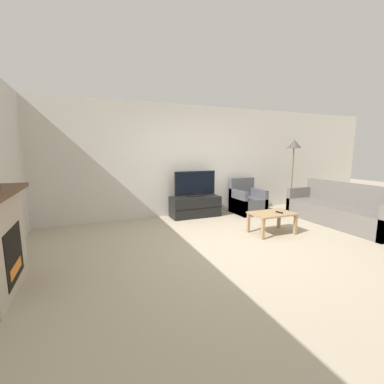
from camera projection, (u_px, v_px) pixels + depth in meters
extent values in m
plane|color=tan|center=(233.00, 244.00, 4.46)|extent=(24.00, 24.00, 0.00)
cube|color=beige|center=(185.00, 161.00, 6.36)|extent=(12.00, 0.06, 2.70)
cube|color=black|center=(14.00, 254.00, 2.93)|extent=(0.01, 0.69, 0.62)
cube|color=orange|center=(16.00, 268.00, 2.96)|extent=(0.01, 0.48, 0.12)
cube|color=black|center=(195.00, 206.00, 6.29)|extent=(1.20, 0.50, 0.50)
cube|color=black|center=(199.00, 209.00, 6.06)|extent=(1.18, 0.01, 0.01)
cube|color=black|center=(195.00, 196.00, 6.25)|extent=(0.37, 0.18, 0.04)
cube|color=black|center=(195.00, 183.00, 6.20)|extent=(1.05, 0.03, 0.58)
cube|color=black|center=(195.00, 183.00, 6.19)|extent=(0.96, 0.01, 0.52)
cube|color=#4C4C51|center=(248.00, 206.00, 6.63)|extent=(0.70, 0.76, 0.40)
cube|color=#4C4C51|center=(242.00, 187.00, 6.84)|extent=(0.70, 0.14, 0.49)
cube|color=#4C4C51|center=(238.00, 202.00, 6.50)|extent=(0.10, 0.76, 0.62)
cube|color=#4C4C51|center=(257.00, 200.00, 6.73)|extent=(0.10, 0.76, 0.62)
cube|color=#A37F56|center=(272.00, 213.00, 4.96)|extent=(0.84, 0.54, 0.03)
cube|color=#A37F56|center=(263.00, 229.00, 4.64)|extent=(0.05, 0.05, 0.39)
cube|color=#A37F56|center=(295.00, 225.00, 4.93)|extent=(0.05, 0.05, 0.39)
cube|color=#A37F56|center=(248.00, 223.00, 5.06)|extent=(0.05, 0.05, 0.39)
cube|color=#A37F56|center=(279.00, 219.00, 5.35)|extent=(0.05, 0.05, 0.39)
cube|color=black|center=(279.00, 212.00, 4.95)|extent=(0.07, 0.16, 0.02)
cube|color=#66605B|center=(339.00, 215.00, 5.60)|extent=(0.83, 2.33, 0.42)
cube|color=#66605B|center=(351.00, 194.00, 5.66)|extent=(0.16, 2.33, 0.47)
cube|color=#66605B|center=(300.00, 200.00, 6.60)|extent=(0.83, 0.11, 0.68)
cylinder|color=black|center=(290.00, 211.00, 6.91)|extent=(0.30, 0.30, 0.01)
cylinder|color=brown|center=(292.00, 180.00, 6.78)|extent=(0.03, 0.03, 1.65)
cone|color=#4C4742|center=(294.00, 144.00, 6.63)|extent=(0.37, 0.37, 0.22)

